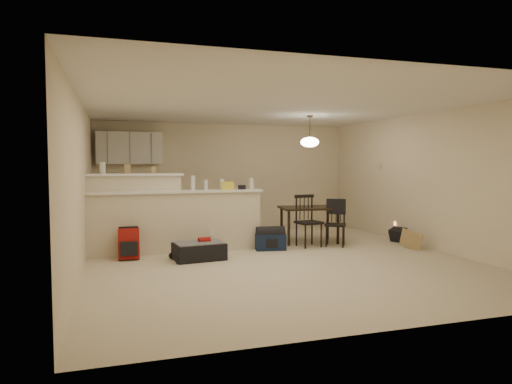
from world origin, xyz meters
name	(u,v)px	position (x,y,z in m)	size (l,w,h in m)	color
room	(274,182)	(0.00, 0.00, 1.25)	(7.00, 7.02, 2.50)	beige
breakfast_bar	(161,218)	(-1.76, 0.98, 0.61)	(3.08, 0.58, 1.39)	beige
upper_cabinets	(129,148)	(-2.20, 3.32, 1.90)	(1.40, 0.34, 0.70)	white
kitchen_counter	(140,214)	(-2.00, 3.19, 0.45)	(1.80, 0.60, 0.90)	white
thermostat	(380,166)	(2.98, 1.55, 1.50)	(0.02, 0.12, 0.12)	beige
jar	(103,168)	(-2.72, 1.12, 1.49)	(0.10, 0.10, 0.20)	silver
cereal_box	(127,169)	(-2.31, 1.12, 1.47)	(0.10, 0.07, 0.16)	tan
small_box	(153,170)	(-1.87, 1.12, 1.45)	(0.08, 0.06, 0.12)	tan
bottle_a	(193,183)	(-1.21, 0.90, 1.22)	(0.07, 0.07, 0.26)	silver
bottle_b	(206,185)	(-0.98, 0.90, 1.18)	(0.06, 0.06, 0.18)	silver
bag_lump	(227,186)	(-0.59, 0.90, 1.16)	(0.22, 0.18, 0.14)	tan
pouch	(242,187)	(-0.31, 0.90, 1.13)	(0.12, 0.10, 0.08)	tan
extra_item_x	(222,184)	(-0.68, 0.90, 1.19)	(0.06, 0.06, 0.20)	silver
extra_item_y	(251,184)	(-0.12, 0.90, 1.19)	(0.07, 0.07, 0.20)	silver
dining_table	(309,211)	(1.13, 1.12, 0.62)	(1.22, 0.89, 0.71)	black
pendant_lamp	(310,142)	(1.13, 1.12, 1.99)	(0.36, 0.36, 0.62)	brown
dining_chair_near	(309,221)	(0.94, 0.69, 0.49)	(0.42, 0.40, 0.97)	black
dining_chair_far	(335,223)	(1.43, 0.58, 0.43)	(0.38, 0.36, 0.87)	black
suitcase	(199,251)	(-1.24, 0.16, 0.14)	(0.80, 0.52, 0.27)	black
red_backpack	(129,244)	(-2.33, 0.54, 0.25)	(0.33, 0.21, 0.50)	maroon
navy_duffel	(270,242)	(0.15, 0.61, 0.15)	(0.54, 0.29, 0.29)	#13213D
black_daypack	(399,235)	(2.85, 0.61, 0.14)	(0.31, 0.22, 0.27)	black
cardboard_sheet	(411,240)	(2.62, -0.09, 0.17)	(0.43, 0.02, 0.33)	tan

